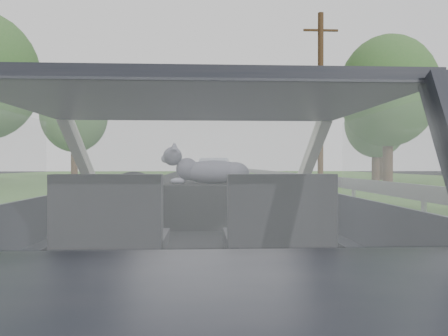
{
  "coord_description": "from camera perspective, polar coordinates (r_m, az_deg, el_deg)",
  "views": [
    {
      "loc": [
        0.03,
        -2.4,
        1.13
      ],
      "look_at": [
        0.18,
        0.58,
        1.11
      ],
      "focal_mm": 35.0,
      "sensor_mm": 36.0,
      "label": 1
    }
  ],
  "objects": [
    {
      "name": "subject_car",
      "position": [
        2.44,
        -3.64,
        -9.19
      ],
      "size": [
        1.8,
        4.0,
        1.45
      ],
      "primitive_type": "cube",
      "color": "black",
      "rests_on": "ground"
    },
    {
      "name": "dashboard",
      "position": [
        3.04,
        -3.49,
        -4.89
      ],
      "size": [
        1.58,
        0.45,
        0.3
      ],
      "primitive_type": "cube",
      "color": "black",
      "rests_on": "subject_car"
    },
    {
      "name": "driver_seat",
      "position": [
        2.17,
        -14.42,
        -6.26
      ],
      "size": [
        0.5,
        0.72,
        0.42
      ],
      "primitive_type": "cube",
      "color": "black",
      "rests_on": "subject_car"
    },
    {
      "name": "passenger_seat",
      "position": [
        2.16,
        6.98,
        -6.29
      ],
      "size": [
        0.5,
        0.72,
        0.42
      ],
      "primitive_type": "cube",
      "color": "black",
      "rests_on": "subject_car"
    },
    {
      "name": "steering_wheel",
      "position": [
        2.78,
        -11.86,
        -3.96
      ],
      "size": [
        0.36,
        0.36,
        0.04
      ],
      "primitive_type": "torus",
      "color": "black",
      "rests_on": "dashboard"
    },
    {
      "name": "cat",
      "position": [
        3.02,
        -1.35,
        -0.32
      ],
      "size": [
        0.64,
        0.24,
        0.28
      ],
      "primitive_type": "ellipsoid",
      "rotation": [
        0.0,
        0.0,
        -0.07
      ],
      "color": "gray",
      "rests_on": "dashboard"
    },
    {
      "name": "guardrail",
      "position": [
        13.13,
        16.1,
        -1.96
      ],
      "size": [
        0.05,
        90.0,
        0.32
      ],
      "primitive_type": "cube",
      "color": "#9B9B9B",
      "rests_on": "ground"
    },
    {
      "name": "other_car",
      "position": [
        24.96,
        -1.35,
        -0.39
      ],
      "size": [
        2.36,
        4.77,
        1.51
      ],
      "primitive_type": "imported",
      "rotation": [
        0.0,
        0.0,
        -0.12
      ],
      "color": "#B6BBCC",
      "rests_on": "ground"
    },
    {
      "name": "highway_sign",
      "position": [
        24.77,
        12.5,
        0.47
      ],
      "size": [
        0.25,
        0.91,
        2.27
      ],
      "primitive_type": "cube",
      "rotation": [
        0.0,
        0.0,
        -0.18
      ],
      "color": "#0F471C",
      "rests_on": "ground"
    },
    {
      "name": "utility_pole",
      "position": [
        22.34,
        12.5,
        8.65
      ],
      "size": [
        0.28,
        0.28,
        8.63
      ],
      "primitive_type": "cylinder",
      "rotation": [
        0.0,
        0.0,
        0.0
      ],
      "color": "#432E19",
      "rests_on": "ground"
    },
    {
      "name": "tree_1",
      "position": [
        24.09,
        20.62,
        6.74
      ],
      "size": [
        6.18,
        6.18,
        7.55
      ],
      "primitive_type": null,
      "rotation": [
        0.0,
        0.0,
        0.28
      ],
      "color": "#345E2A",
      "rests_on": "ground"
    },
    {
      "name": "tree_2",
      "position": [
        28.67,
        19.21,
        3.91
      ],
      "size": [
        4.17,
        4.17,
        5.73
      ],
      "primitive_type": null,
      "rotation": [
        0.0,
        0.0,
        -0.11
      ],
      "color": "#345E2A",
      "rests_on": "ground"
    },
    {
      "name": "tree_3",
      "position": [
        34.07,
        20.05,
        5.51
      ],
      "size": [
        6.23,
        6.23,
        8.27
      ],
      "primitive_type": null,
      "rotation": [
        0.0,
        0.0,
        -0.15
      ],
      "color": "#345E2A",
      "rests_on": "ground"
    },
    {
      "name": "tree_6",
      "position": [
        35.42,
        -18.97,
        4.8
      ],
      "size": [
        6.49,
        6.49,
        7.64
      ],
      "primitive_type": null,
      "rotation": [
        0.0,
        0.0,
        -0.36
      ],
      "color": "#345E2A",
      "rests_on": "ground"
    }
  ]
}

